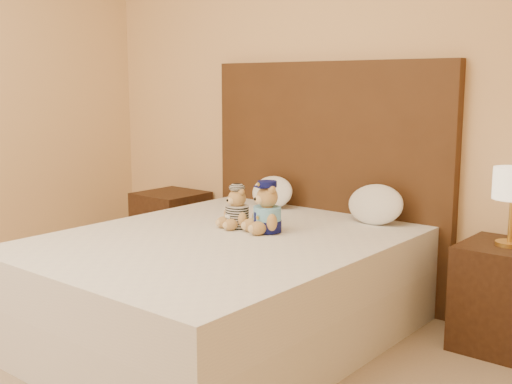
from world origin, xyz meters
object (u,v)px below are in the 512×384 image
bed (222,287)px  teddy_prisoner (237,207)px  nightstand_left (171,228)px  pillow_left (272,191)px  pillow_right (375,202)px  nightstand_right (506,297)px  teddy_police (267,207)px

bed → teddy_prisoner: (-0.09, 0.23, 0.39)m
nightstand_left → teddy_prisoner: 1.35m
nightstand_left → pillow_left: (0.95, 0.03, 0.39)m
bed → pillow_right: bearing=60.8°
nightstand_left → teddy_prisoner: teddy_prisoner is taller
bed → nightstand_right: bearing=32.6°
nightstand_right → pillow_right: bearing=177.8°
nightstand_left → teddy_prisoner: bearing=-26.2°
teddy_police → teddy_prisoner: 0.20m
teddy_prisoner → bed: bearing=-53.3°
nightstand_left → nightstand_right: same height
teddy_police → nightstand_right: bearing=49.9°
nightstand_left → pillow_right: 1.76m
teddy_prisoner → pillow_left: size_ratio=0.74×
bed → teddy_police: 0.50m
bed → nightstand_right: size_ratio=3.64×
nightstand_left → pillow_left: bearing=1.8°
nightstand_right → teddy_prisoner: 1.51m
nightstand_right → teddy_police: 1.33m
nightstand_left → pillow_left: 1.02m
bed → pillow_left: (-0.30, 0.83, 0.39)m
nightstand_right → teddy_police: teddy_police is taller
bed → nightstand_right: 1.48m
pillow_right → pillow_left: bearing=180.0°
teddy_prisoner → pillow_right: pillow_right is taller
nightstand_right → pillow_right: (-0.79, 0.03, 0.40)m
bed → teddy_prisoner: size_ratio=8.47×
bed → teddy_police: (0.11, 0.25, 0.42)m
nightstand_left → pillow_right: bearing=1.0°
nightstand_right → pillow_left: (-1.55, 0.03, 0.39)m
pillow_right → nightstand_right: bearing=-2.2°
teddy_police → pillow_left: size_ratio=0.89×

